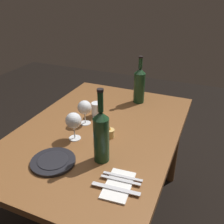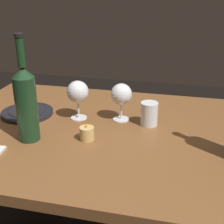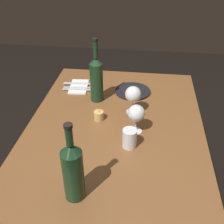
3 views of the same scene
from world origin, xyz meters
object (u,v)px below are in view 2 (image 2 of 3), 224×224
Objects in this scene: wine_glass_left at (78,92)px; votive_candle at (87,134)px; wine_glass_right at (121,95)px; water_tumbler at (149,115)px; wine_bottle_second at (26,102)px; dinner_plate at (27,113)px.

wine_glass_left is 0.21m from votive_candle.
water_tumbler is (-0.12, 0.02, -0.06)m from wine_glass_right.
wine_glass_right is 0.37m from wine_bottle_second.
wine_glass_left reaches higher than wine_glass_right.
votive_candle is (0.08, 0.20, -0.08)m from wine_glass_right.
water_tumbler is 1.37× the size of votive_candle.
wine_bottle_second is 0.27m from dinner_plate.
wine_bottle_second is 0.24m from votive_candle.
wine_bottle_second is 5.54× the size of votive_candle.
wine_glass_left is 0.24m from wine_bottle_second.
water_tumbler is at bearing -150.83° from wine_bottle_second.
wine_glass_right is at bearing -10.86° from water_tumbler.
wine_bottle_second is at bearing 119.28° from dinner_plate.
wine_glass_left is 0.17m from wine_glass_right.
wine_bottle_second reaches higher than wine_glass_left.
water_tumbler reaches higher than votive_candle.
wine_glass_left is at bearing -116.79° from wine_bottle_second.
wine_bottle_second is (0.11, 0.22, 0.03)m from wine_glass_left.
wine_glass_left is at bearing 8.80° from wine_glass_right.
water_tumbler is 0.51m from dinner_plate.
wine_glass_right reaches higher than water_tumbler.
wine_glass_right is at bearing -174.41° from dinner_plate.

